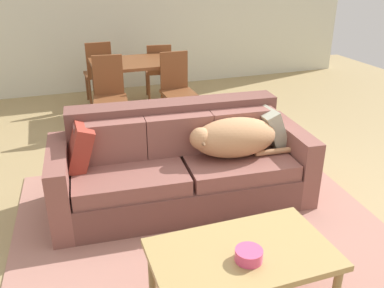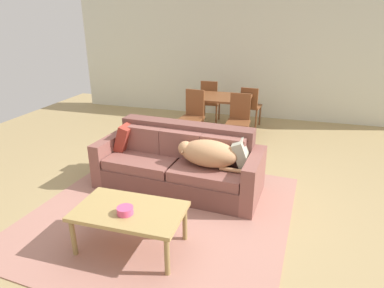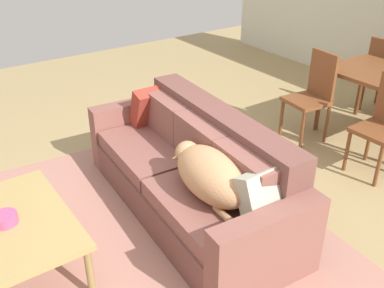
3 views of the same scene
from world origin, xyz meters
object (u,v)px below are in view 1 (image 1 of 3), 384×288
at_px(dog_on_left_cushion, 233,138).
at_px(throw_pillow_by_right_arm, 269,127).
at_px(throw_pillow_by_left_arm, 79,146).
at_px(dining_table, 133,67).
at_px(dining_chair_near_left, 110,92).
at_px(dining_chair_far_left, 99,70).
at_px(bowl_on_coffee_table, 249,255).
at_px(dining_chair_near_right, 177,86).
at_px(dining_chair_far_right, 159,68).
at_px(couch, 181,166).
at_px(coffee_table, 242,258).

bearing_deg(dog_on_left_cushion, throw_pillow_by_right_arm, 22.03).
distance_m(throw_pillow_by_left_arm, dining_table, 2.46).
bearing_deg(dining_chair_near_left, dining_chair_far_left, 94.90).
height_order(bowl_on_coffee_table, dining_chair_near_right, dining_chair_near_right).
relative_size(bowl_on_coffee_table, dining_chair_far_right, 0.19).
relative_size(dining_table, dining_chair_far_left, 1.19).
distance_m(dog_on_left_cushion, bowl_on_coffee_table, 1.39).
bearing_deg(dining_chair_far_left, dining_chair_near_right, 122.71).
bearing_deg(dining_table, dining_chair_far_left, 122.18).
relative_size(couch, dining_chair_near_left, 2.36).
xyz_separation_m(dining_table, dining_chair_near_right, (0.43, -0.59, -0.15)).
height_order(dining_table, dining_chair_far_left, dining_chair_far_left).
relative_size(couch, throw_pillow_by_right_arm, 6.21).
height_order(throw_pillow_by_left_arm, dining_table, throw_pillow_by_left_arm).
bearing_deg(dining_table, dog_on_left_cushion, -82.60).
distance_m(throw_pillow_by_right_arm, dining_chair_near_right, 1.84).
xyz_separation_m(coffee_table, dining_chair_far_right, (0.65, 4.30, 0.08)).
bearing_deg(throw_pillow_by_left_arm, coffee_table, -62.48).
bearing_deg(bowl_on_coffee_table, dining_chair_far_left, 93.00).
relative_size(dining_chair_near_right, dining_chair_far_right, 1.10).
bearing_deg(coffee_table, throw_pillow_by_right_arm, 56.27).
xyz_separation_m(bowl_on_coffee_table, dining_chair_near_left, (-0.27, 3.24, 0.04)).
distance_m(dining_chair_near_left, dining_chair_far_left, 1.22).
relative_size(throw_pillow_by_right_arm, dining_chair_far_left, 0.39).
bearing_deg(dining_chair_near_left, coffee_table, -78.71).
xyz_separation_m(dog_on_left_cushion, dining_chair_far_right, (0.17, 3.08, -0.13)).
bearing_deg(dining_chair_far_left, dining_table, 120.76).
xyz_separation_m(throw_pillow_by_right_arm, dining_chair_far_left, (-1.14, 3.02, -0.09)).
bearing_deg(dining_chair_far_left, bowl_on_coffee_table, 91.58).
xyz_separation_m(dining_chair_near_right, dining_chair_far_right, (0.07, 1.13, -0.04)).
bearing_deg(coffee_table, dining_chair_near_right, 79.54).
xyz_separation_m(dining_table, dining_chair_near_left, (-0.42, -0.60, -0.14)).
relative_size(coffee_table, dining_chair_far_right, 1.25).
relative_size(dog_on_left_cushion, coffee_table, 0.84).
distance_m(coffee_table, dining_table, 3.77).
relative_size(throw_pillow_by_right_arm, dining_table, 0.33).
height_order(throw_pillow_by_right_arm, dining_chair_near_right, dining_chair_near_right).
distance_m(throw_pillow_by_right_arm, dining_table, 2.52).
distance_m(dog_on_left_cushion, dining_chair_near_right, 1.95).
height_order(throw_pillow_by_right_arm, dining_chair_near_left, dining_chair_near_left).
relative_size(throw_pillow_by_left_arm, dining_chair_far_right, 0.44).
bearing_deg(dining_chair_far_right, throw_pillow_by_right_arm, 103.16).
relative_size(throw_pillow_by_right_arm, dining_chair_far_right, 0.43).
xyz_separation_m(dining_table, dining_chair_far_right, (0.49, 0.54, -0.18)).
height_order(dining_chair_far_left, dining_chair_far_right, dining_chair_far_left).
height_order(dog_on_left_cushion, bowl_on_coffee_table, dog_on_left_cushion).
xyz_separation_m(bowl_on_coffee_table, dining_chair_near_right, (0.59, 3.25, 0.03)).
height_order(couch, dining_table, couch).
bearing_deg(coffee_table, throw_pillow_by_left_arm, 117.52).
bearing_deg(coffee_table, dog_on_left_cushion, 68.36).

